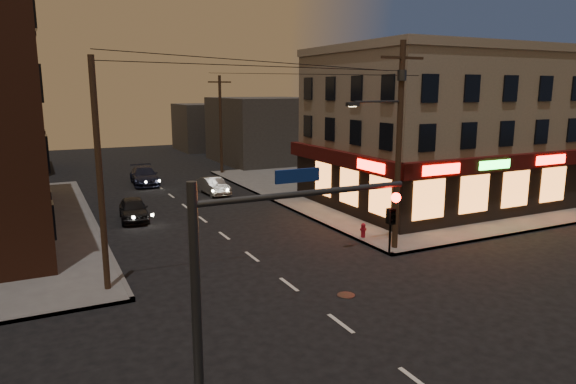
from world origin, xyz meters
TOP-DOWN VIEW (x-y plane):
  - ground at (0.00, 0.00)m, footprint 120.00×120.00m
  - sidewalk_ne at (18.00, 19.00)m, footprint 24.00×28.00m
  - pizza_building at (15.93, 13.43)m, footprint 15.85×12.85m
  - bg_building_ne_a at (14.00, 38.00)m, footprint 10.00×12.00m
  - bg_building_ne_b at (12.00, 52.00)m, footprint 8.00×8.00m
  - utility_pole_main at (6.68, 5.80)m, footprint 4.20×0.44m
  - utility_pole_far at (6.80, 32.00)m, footprint 0.26×0.26m
  - utility_pole_west at (-6.80, 6.50)m, footprint 0.24×0.24m
  - traffic_signal at (-5.57, -5.60)m, footprint 4.49×0.32m
  - sedan_near at (-3.82, 17.78)m, footprint 2.02×4.19m
  - sedan_mid at (3.09, 23.17)m, footprint 1.64×4.00m
  - sedan_far at (-0.86, 29.69)m, footprint 2.42×5.23m
  - fire_hydrant at (6.40, 7.97)m, footprint 0.33×0.33m

SIDE VIEW (x-z plane):
  - ground at x=0.00m, z-range 0.00..0.00m
  - sidewalk_ne at x=18.00m, z-range 0.00..0.15m
  - fire_hydrant at x=6.40m, z-range 0.19..0.96m
  - sedan_mid at x=3.09m, z-range 0.00..1.29m
  - sedan_near at x=-3.82m, z-range 0.00..1.38m
  - sedan_far at x=-0.86m, z-range 0.00..1.48m
  - bg_building_ne_b at x=12.00m, z-range 0.00..6.00m
  - bg_building_ne_a at x=14.00m, z-range 0.00..7.00m
  - traffic_signal at x=-5.57m, z-range 0.92..7.39m
  - utility_pole_far at x=6.80m, z-range 0.15..9.15m
  - utility_pole_west at x=-6.80m, z-range 0.15..9.15m
  - pizza_building at x=15.93m, z-range 0.10..10.60m
  - utility_pole_main at x=6.68m, z-range 0.76..10.76m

